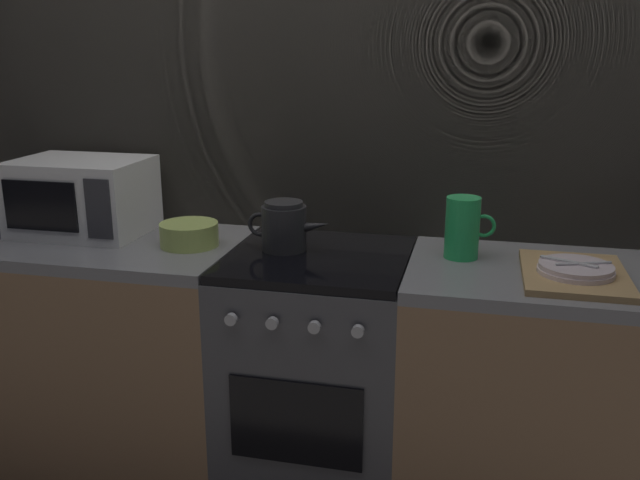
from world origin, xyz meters
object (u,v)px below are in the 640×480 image
microwave (82,196)px  kettle (284,226)px  dish_pile (575,272)px  stove_unit (318,378)px  mixing_bowl (189,234)px  pitcher (463,228)px

microwave → kettle: bearing=-3.4°
kettle → dish_pile: 0.92m
stove_unit → kettle: (-0.12, 0.03, 0.53)m
kettle → mixing_bowl: bearing=-174.8°
stove_unit → kettle: kettle is taller
pitcher → mixing_bowl: bearing=-175.2°
stove_unit → microwave: 1.08m
pitcher → dish_pile: 0.37m
stove_unit → pitcher: size_ratio=4.50×
dish_pile → pitcher: bearing=158.3°
microwave → stove_unit: bearing=-4.8°
mixing_bowl → kettle: bearing=5.2°
kettle → mixing_bowl: (-0.33, -0.03, -0.04)m
dish_pile → microwave: bearing=175.5°
kettle → pitcher: pitcher is taller
microwave → dish_pile: bearing=-4.5°
mixing_bowl → dish_pile: mixing_bowl is taller
dish_pile → mixing_bowl: bearing=177.5°
microwave → mixing_bowl: (0.45, -0.08, -0.10)m
stove_unit → microwave: bearing=175.2°
microwave → mixing_bowl: size_ratio=2.30×
pitcher → stove_unit: bearing=-170.5°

